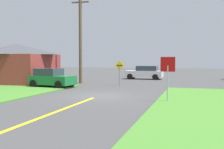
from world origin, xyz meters
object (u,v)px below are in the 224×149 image
(parked_car_near_building, at_px, (51,78))
(utility_pole_mid, at_px, (80,38))
(stop_sign, at_px, (168,70))
(barn, at_px, (17,63))
(direction_sign, at_px, (120,70))
(car_approaching_junction, at_px, (145,73))

(parked_car_near_building, bearing_deg, utility_pole_mid, 89.66)
(stop_sign, xyz_separation_m, parked_car_near_building, (-10.29, 5.36, -1.00))
(barn, bearing_deg, utility_pole_mid, 16.18)
(stop_sign, distance_m, parked_car_near_building, 11.64)
(parked_car_near_building, relative_size, barn, 0.56)
(direction_sign, bearing_deg, car_approaching_junction, 85.73)
(parked_car_near_building, relative_size, car_approaching_junction, 0.89)
(stop_sign, xyz_separation_m, barn, (-15.82, 8.16, 0.20))
(parked_car_near_building, distance_m, direction_sign, 6.02)
(parked_car_near_building, bearing_deg, direction_sign, 37.53)
(stop_sign, distance_m, car_approaching_junction, 17.93)
(utility_pole_mid, relative_size, barn, 1.23)
(car_approaching_junction, relative_size, direction_sign, 1.96)
(stop_sign, xyz_separation_m, car_approaching_junction, (-4.38, 17.36, -0.99))
(car_approaching_junction, bearing_deg, barn, 40.07)
(stop_sign, relative_size, barn, 0.36)
(car_approaching_junction, distance_m, utility_pole_mid, 9.76)
(utility_pole_mid, xyz_separation_m, direction_sign, (4.53, -1.68, -3.07))
(direction_sign, bearing_deg, utility_pole_mid, 159.63)
(car_approaching_junction, xyz_separation_m, barn, (-11.44, -9.20, 1.19))
(stop_sign, bearing_deg, direction_sign, -52.06)
(utility_pole_mid, bearing_deg, stop_sign, -46.12)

